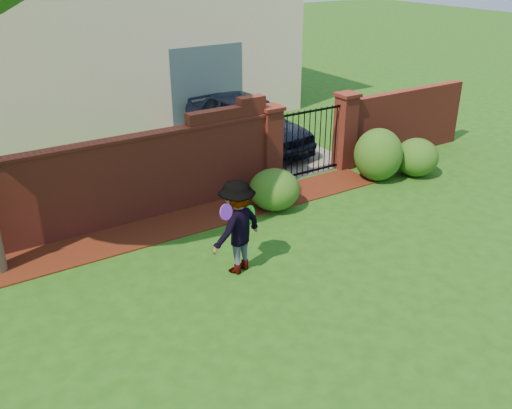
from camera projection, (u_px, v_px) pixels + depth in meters
ground at (285, 303)px, 8.69m from camera, size 80.00×80.00×0.01m
mulch_bed at (144, 233)px, 10.77m from camera, size 11.10×1.08×0.03m
brick_wall at (73, 190)px, 10.37m from camera, size 8.70×0.31×2.16m
brick_wall_return at (403, 122)px, 14.61m from camera, size 4.00×0.25×1.70m
pillar_left at (270, 147)px, 12.51m from camera, size 0.50×0.50×1.88m
pillar_right at (345, 131)px, 13.59m from camera, size 0.50×0.50×1.88m
iron_gate at (309, 142)px, 13.09m from camera, size 1.78×0.03×1.60m
driveway at (225, 133)px, 16.51m from camera, size 3.20×8.00×0.01m
house at (86, 14)px, 17.02m from camera, size 12.40×6.40×6.30m
car at (253, 123)px, 14.91m from camera, size 2.07×4.42×1.46m
shrub_left at (274, 190)px, 11.63m from camera, size 1.06×1.06×0.87m
shrub_middle at (378, 155)px, 13.02m from camera, size 1.13×1.13×1.24m
shrub_right at (417, 157)px, 13.34m from camera, size 1.02×1.02×0.91m
man at (239, 228)px, 9.21m from camera, size 1.20×0.90×1.65m
frisbee_purple at (226, 212)px, 8.60m from camera, size 0.27×0.15×0.26m
frisbee_green at (250, 214)px, 9.32m from camera, size 0.29×0.19×0.29m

